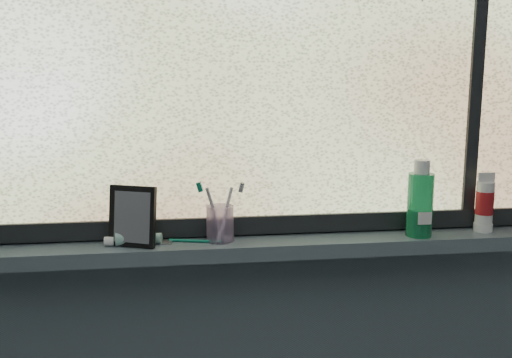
{
  "coord_description": "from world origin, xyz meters",
  "views": [
    {
      "loc": [
        -0.22,
        -0.25,
        1.46
      ],
      "look_at": [
        -0.05,
        1.05,
        1.22
      ],
      "focal_mm": 40.0,
      "sensor_mm": 36.0,
      "label": 1
    }
  ],
  "objects_px": {
    "vanity_mirror": "(132,216)",
    "cream_tube": "(485,200)",
    "mouthwash_bottle": "(420,198)",
    "toothbrush_cup": "(220,223)"
  },
  "relations": [
    {
      "from": "toothbrush_cup",
      "to": "cream_tube",
      "type": "bearing_deg",
      "value": -0.01
    },
    {
      "from": "vanity_mirror",
      "to": "cream_tube",
      "type": "bearing_deg",
      "value": 23.66
    },
    {
      "from": "vanity_mirror",
      "to": "toothbrush_cup",
      "type": "relative_size",
      "value": 1.65
    },
    {
      "from": "vanity_mirror",
      "to": "mouthwash_bottle",
      "type": "height_order",
      "value": "mouthwash_bottle"
    },
    {
      "from": "vanity_mirror",
      "to": "toothbrush_cup",
      "type": "height_order",
      "value": "vanity_mirror"
    },
    {
      "from": "mouthwash_bottle",
      "to": "cream_tube",
      "type": "xyz_separation_m",
      "value": [
        0.2,
        0.02,
        -0.02
      ]
    },
    {
      "from": "vanity_mirror",
      "to": "cream_tube",
      "type": "height_order",
      "value": "vanity_mirror"
    },
    {
      "from": "mouthwash_bottle",
      "to": "cream_tube",
      "type": "relative_size",
      "value": 1.45
    },
    {
      "from": "toothbrush_cup",
      "to": "mouthwash_bottle",
      "type": "distance_m",
      "value": 0.55
    },
    {
      "from": "mouthwash_bottle",
      "to": "cream_tube",
      "type": "height_order",
      "value": "mouthwash_bottle"
    }
  ]
}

